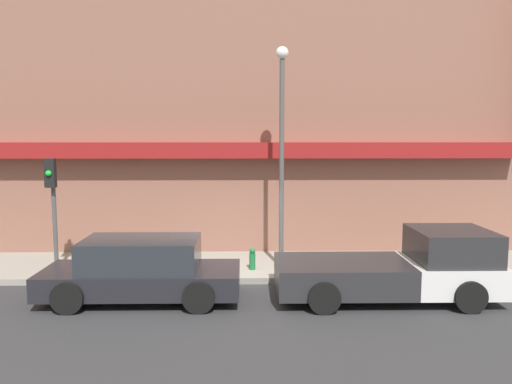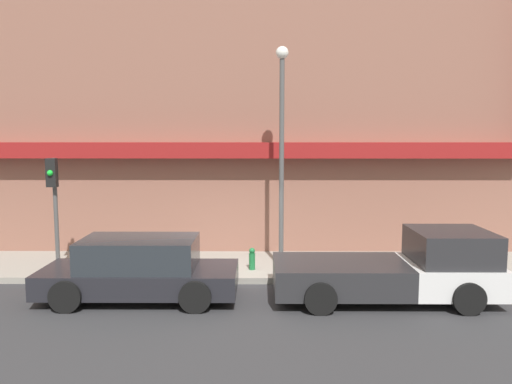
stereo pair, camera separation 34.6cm
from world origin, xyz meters
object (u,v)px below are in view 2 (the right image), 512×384
(parked_car, at_px, (140,269))
(street_lamp, at_px, (282,134))
(pickup_truck, at_px, (400,269))
(traffic_light, at_px, (54,193))
(fire_hydrant, at_px, (252,259))

(parked_car, bearing_deg, street_lamp, 35.32)
(pickup_truck, bearing_deg, traffic_light, 169.45)
(pickup_truck, bearing_deg, street_lamp, 140.53)
(pickup_truck, distance_m, traffic_light, 9.55)
(pickup_truck, xyz_separation_m, fire_hydrant, (-3.63, 2.13, -0.28))
(pickup_truck, xyz_separation_m, parked_car, (-6.35, -0.00, -0.02))
(parked_car, relative_size, fire_hydrant, 7.53)
(pickup_truck, xyz_separation_m, street_lamp, (-2.78, 2.44, 3.29))
(parked_car, distance_m, fire_hydrant, 3.46)
(pickup_truck, relative_size, fire_hydrant, 8.47)
(street_lamp, bearing_deg, traffic_light, -176.11)
(parked_car, relative_size, traffic_light, 1.48)
(fire_hydrant, distance_m, street_lamp, 3.68)
(parked_car, distance_m, traffic_light, 3.85)
(street_lamp, bearing_deg, parked_car, -145.65)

